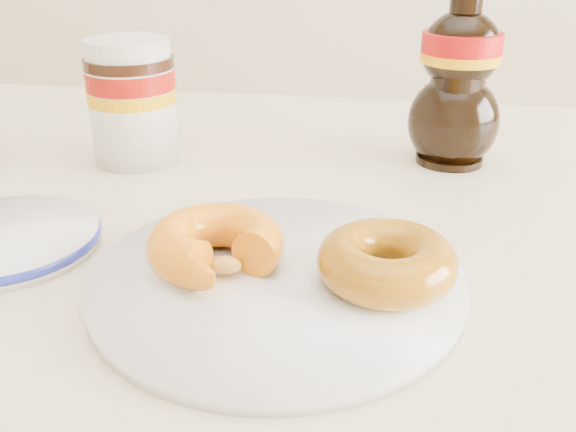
% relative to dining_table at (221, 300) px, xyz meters
% --- Properties ---
extents(dining_table, '(1.40, 0.90, 0.75)m').
position_rel_dining_table_xyz_m(dining_table, '(0.00, 0.00, 0.00)').
color(dining_table, beige).
rests_on(dining_table, ground).
extents(plate, '(0.27, 0.27, 0.01)m').
position_rel_dining_table_xyz_m(plate, '(0.07, -0.10, 0.09)').
color(plate, white).
rests_on(plate, dining_table).
extents(donut_bitten, '(0.12, 0.12, 0.03)m').
position_rel_dining_table_xyz_m(donut_bitten, '(0.03, -0.10, 0.11)').
color(donut_bitten, orange).
rests_on(donut_bitten, plate).
extents(donut_whole, '(0.13, 0.13, 0.03)m').
position_rel_dining_table_xyz_m(donut_whole, '(0.15, -0.11, 0.11)').
color(donut_whole, '#8C5B09').
rests_on(donut_whole, plate).
extents(nutella_jar, '(0.09, 0.09, 0.13)m').
position_rel_dining_table_xyz_m(nutella_jar, '(-0.13, 0.14, 0.15)').
color(nutella_jar, white).
rests_on(nutella_jar, dining_table).
extents(syrup_bottle, '(0.10, 0.09, 0.19)m').
position_rel_dining_table_xyz_m(syrup_bottle, '(0.21, 0.19, 0.18)').
color(syrup_bottle, black).
rests_on(syrup_bottle, dining_table).
extents(blue_rim_saucer, '(0.15, 0.15, 0.02)m').
position_rel_dining_table_xyz_m(blue_rim_saucer, '(-0.16, -0.08, 0.09)').
color(blue_rim_saucer, white).
rests_on(blue_rim_saucer, dining_table).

